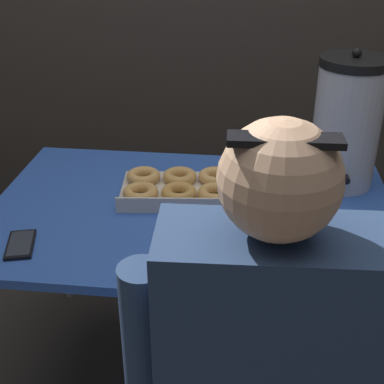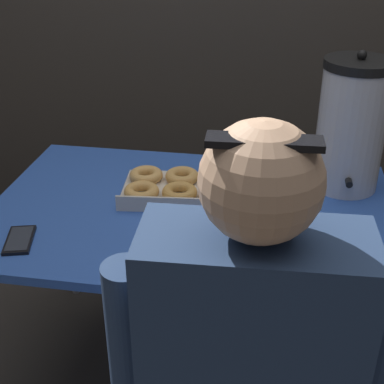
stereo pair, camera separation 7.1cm
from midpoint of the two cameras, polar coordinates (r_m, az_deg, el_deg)
ground_plane at (r=2.12m, az=0.93°, el=-18.42°), size 12.00×12.00×0.00m
folding_table at (r=1.70m, az=1.10°, el=-3.08°), size 1.27×0.83×0.70m
donut_box at (r=1.75m, az=1.39°, el=0.39°), size 0.54×0.31×0.05m
coffee_urn at (r=1.82m, az=17.72°, el=6.75°), size 0.22×0.25×0.46m
cell_phone at (r=1.59m, az=-16.71°, el=-4.93°), size 0.11×0.15×0.01m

